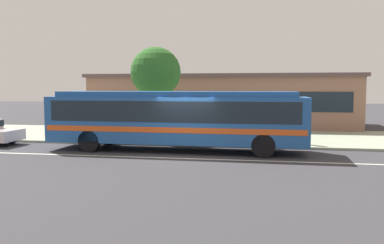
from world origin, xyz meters
TOP-DOWN VIEW (x-y plane):
  - ground_plane at (0.00, 0.00)m, footprint 120.00×120.00m
  - sidewalk_slab at (0.00, 6.53)m, footprint 60.00×8.00m
  - lane_stripe_center at (0.00, -0.80)m, footprint 56.00×0.16m
  - transit_bus at (-0.66, 1.18)m, footprint 11.83×2.79m
  - pedestrian_waiting_near_sign at (5.17, 3.60)m, footprint 0.36×0.36m
  - pedestrian_walking_along_curb at (-1.47, 3.64)m, footprint 0.47×0.47m
  - bus_stop_sign at (2.77, 3.28)m, footprint 0.15×0.44m
  - street_tree_near_stop at (-2.79, 5.50)m, footprint 2.86×2.86m
  - station_building at (0.27, 14.31)m, footprint 19.10×9.03m

SIDE VIEW (x-z plane):
  - ground_plane at x=0.00m, z-range 0.00..0.00m
  - lane_stripe_center at x=0.00m, z-range 0.00..0.01m
  - sidewalk_slab at x=0.00m, z-range 0.00..0.12m
  - pedestrian_walking_along_curb at x=-1.47m, z-range 0.26..1.92m
  - pedestrian_waiting_near_sign at x=5.17m, z-range 0.27..1.99m
  - transit_bus at x=-0.66m, z-range 0.23..2.97m
  - bus_stop_sign at x=2.77m, z-range 0.46..2.82m
  - station_building at x=0.27m, z-range 0.01..3.86m
  - street_tree_near_stop at x=-2.79m, z-range 1.21..6.31m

